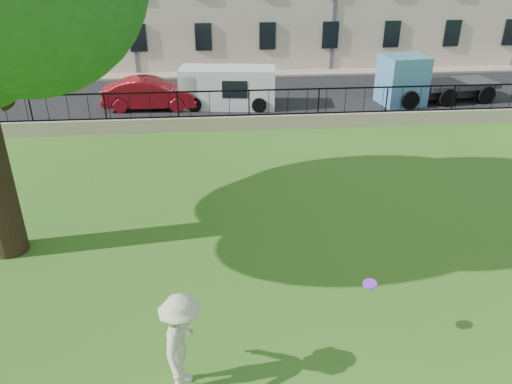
{
  "coord_description": "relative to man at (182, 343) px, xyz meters",
  "views": [
    {
      "loc": [
        -1.54,
        -8.56,
        7.21
      ],
      "look_at": [
        -0.46,
        3.5,
        1.17
      ],
      "focal_mm": 35.0,
      "sensor_mm": 36.0,
      "label": 1
    }
  ],
  "objects": [
    {
      "name": "ground",
      "position": [
        2.24,
        1.9,
        -0.99
      ],
      "size": [
        120.0,
        120.0,
        0.0
      ],
      "primitive_type": "plane",
      "color": "#336117",
      "rests_on": "ground"
    },
    {
      "name": "retaining_wall",
      "position": [
        2.24,
        13.9,
        -0.69
      ],
      "size": [
        50.0,
        0.4,
        0.6
      ],
      "primitive_type": "cube",
      "color": "gray",
      "rests_on": "ground"
    },
    {
      "name": "iron_railing",
      "position": [
        2.24,
        13.9,
        0.16
      ],
      "size": [
        50.0,
        0.05,
        1.13
      ],
      "color": "black",
      "rests_on": "retaining_wall"
    },
    {
      "name": "street",
      "position": [
        2.24,
        18.6,
        -0.98
      ],
      "size": [
        60.0,
        9.0,
        0.01
      ],
      "primitive_type": "cube",
      "color": "black",
      "rests_on": "ground"
    },
    {
      "name": "sidewalk",
      "position": [
        2.24,
        23.8,
        -0.93
      ],
      "size": [
        60.0,
        1.4,
        0.12
      ],
      "primitive_type": "cube",
      "color": "gray",
      "rests_on": "ground"
    },
    {
      "name": "man",
      "position": [
        0.0,
        0.0,
        0.0
      ],
      "size": [
        0.92,
        1.38,
        1.98
      ],
      "primitive_type": "imported",
      "rotation": [
        0.0,
        0.0,
        1.41
      ],
      "color": "beige",
      "rests_on": "ground"
    },
    {
      "name": "frisbee",
      "position": [
        3.54,
        0.81,
        0.43
      ],
      "size": [
        0.35,
        0.36,
        0.12
      ],
      "primitive_type": "cylinder",
      "rotation": [
        0.21,
        -0.14,
        -0.41
      ],
      "color": "purple"
    },
    {
      "name": "red_sedan",
      "position": [
        -2.26,
        17.3,
        -0.25
      ],
      "size": [
        4.56,
        1.73,
        1.49
      ],
      "primitive_type": "imported",
      "rotation": [
        0.0,
        0.0,
        1.54
      ],
      "color": "maroon",
      "rests_on": "street"
    },
    {
      "name": "white_van",
      "position": [
        1.46,
        17.3,
        -0.03
      ],
      "size": [
        4.73,
        2.29,
        1.91
      ],
      "primitive_type": "cube",
      "rotation": [
        0.0,
        0.0,
        -0.12
      ],
      "color": "silver",
      "rests_on": "street"
    },
    {
      "name": "blue_truck",
      "position": [
        11.88,
        17.3,
        0.2
      ],
      "size": [
        5.87,
        2.72,
        2.38
      ],
      "primitive_type": "cube",
      "rotation": [
        0.0,
        0.0,
        0.13
      ],
      "color": "#5191BD",
      "rests_on": "street"
    }
  ]
}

